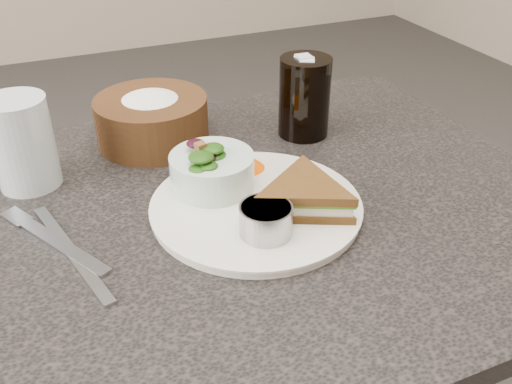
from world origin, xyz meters
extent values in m
cylinder|color=silver|center=(0.07, -0.02, 0.76)|extent=(0.28, 0.28, 0.01)
cylinder|color=#98999A|center=(0.05, -0.08, 0.78)|extent=(0.07, 0.07, 0.04)
cone|color=#FF5900|center=(0.09, 0.07, 0.77)|extent=(0.08, 0.08, 0.02)
cube|color=#989CA8|center=(-0.19, 0.01, 0.75)|extent=(0.10, 0.17, 0.00)
cube|color=#A0A4AA|center=(-0.18, -0.01, 0.75)|extent=(0.07, 0.23, 0.00)
cylinder|color=silver|center=(-0.21, 0.18, 0.82)|extent=(0.10, 0.10, 0.13)
camera|label=1|loc=(-0.18, -0.60, 1.18)|focal=40.00mm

